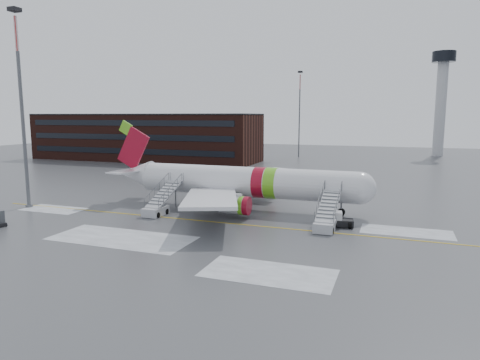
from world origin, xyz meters
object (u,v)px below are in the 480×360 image
at_px(light_mast_near, 22,107).
at_px(airliner, 238,182).
at_px(airstair_fwd, 326,219).
at_px(pushback_tug, 338,220).
at_px(airstair_aft, 159,206).

bearing_deg(light_mast_near, airliner, 18.63).
bearing_deg(airstair_fwd, light_mast_near, -176.71).
bearing_deg(pushback_tug, airstair_aft, -175.65).
relative_size(airstair_fwd, pushback_tug, 2.53).
distance_m(airliner, pushback_tug, 14.39).
xyz_separation_m(pushback_tug, light_mast_near, (-39.14, -3.80, 12.16)).
height_order(airliner, pushback_tug, airliner).
bearing_deg(light_mast_near, airstair_aft, 6.92).
height_order(pushback_tug, light_mast_near, light_mast_near).
distance_m(pushback_tug, light_mast_near, 41.16).
height_order(airstair_aft, light_mast_near, light_mast_near).
relative_size(airstair_fwd, light_mast_near, 0.31).
height_order(airstair_fwd, light_mast_near, light_mast_near).
xyz_separation_m(airstair_aft, pushback_tug, (21.08, 1.60, -0.35)).
distance_m(airliner, light_mast_near, 28.92).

